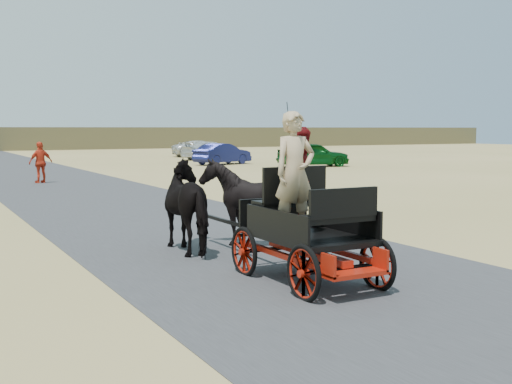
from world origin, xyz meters
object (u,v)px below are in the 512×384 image
carriage (308,258)px  horse_left (194,206)px  car_a (313,154)px  car_b (223,154)px  car_c (211,151)px  car_d (201,149)px  horse_right (246,202)px  pedestrian (41,162)px

carriage → horse_left: size_ratio=1.20×
carriage → car_a: (16.16, 24.13, 0.37)m
car_b → horse_left: bearing=133.0°
horse_left → car_b: horse_left is taller
horse_left → car_c: horse_left is taller
car_d → car_b: bearing=171.9°
horse_left → horse_right: bearing=-180.0°
car_b → car_d: (3.34, 10.90, -0.01)m
car_d → horse_left: bearing=165.0°
carriage → car_d: bearing=68.4°
horse_left → car_b: size_ratio=0.50×
car_a → horse_left: bearing=154.0°
horse_right → car_c: 34.80m
car_b → car_c: (2.02, 6.19, -0.01)m
car_c → car_d: car_c is taller
pedestrian → car_b: size_ratio=0.43×
car_a → car_c: (-1.77, 10.79, -0.07)m
carriage → horse_left: bearing=100.4°
horse_left → car_c: (14.94, 31.93, -0.19)m
horse_left → horse_right: 1.10m
pedestrian → car_c: bearing=-150.4°
carriage → horse_right: 3.09m
horse_right → car_d: horse_right is taller
carriage → pedestrian: 19.78m
carriage → pedestrian: bearing=90.8°
car_b → car_d: 11.40m
carriage → car_c: car_c is taller
car_b → car_c: 6.51m
pedestrian → car_b: pedestrian is taller
carriage → car_a: 29.04m
horse_right → car_a: horse_right is taller
pedestrian → horse_right: bearing=76.5°
horse_right → car_c: bearing=-113.4°
car_a → car_d: (-0.45, 15.51, -0.08)m
car_a → car_d: 15.52m
horse_left → car_c: bearing=-115.1°
car_c → car_d: (1.32, 4.72, -0.00)m
pedestrian → car_b: 15.51m
carriage → horse_right: size_ratio=1.41×
car_b → car_c: size_ratio=0.89×
carriage → horse_right: (0.55, 3.00, 0.49)m
carriage → horse_left: 3.09m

